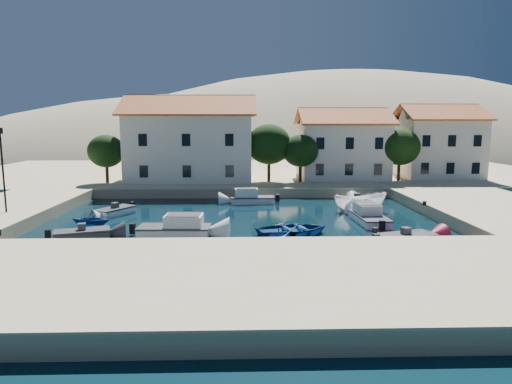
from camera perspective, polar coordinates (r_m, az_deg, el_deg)
The scene contains 22 objects.
ground at distance 26.80m, azimuth -1.79°, elevation -7.73°, with size 400.00×400.00×0.00m, color black.
quay_south at distance 20.94m, azimuth -1.84°, elevation -11.03°, with size 52.00×12.00×1.00m, color #C8B589.
quay_east at distance 41.73m, azimuth 27.69°, elevation -2.11°, with size 11.00×20.00×1.00m, color #C8B589.
quay_west at distance 41.12m, azimuth -29.30°, elevation -2.37°, with size 8.00×20.00×1.00m, color #C8B589.
quay_north at distance 64.14m, azimuth 0.09°, elevation 2.29°, with size 80.00×36.00×1.00m, color #C8B589.
hills at distance 153.89m, azimuth 6.10°, elevation -3.07°, with size 254.00×176.00×99.00m.
building_left at distance 54.09m, azimuth -8.15°, elevation 6.80°, with size 14.70×9.45×9.70m.
building_mid at distance 56.05m, azimuth 10.70°, elevation 6.07°, with size 10.50×8.40×8.30m.
building_right at distance 60.67m, azimuth 21.71°, elevation 6.03°, with size 9.45×8.40×8.80m.
trees at distance 51.44m, azimuth 3.32°, elevation 5.56°, with size 37.30×5.30×6.45m.
lamppost at distance 38.14m, azimuth -29.15°, elevation 3.32°, with size 0.35×0.25×6.22m.
bollards at distance 30.39m, azimuth 3.52°, elevation -3.55°, with size 29.36×9.56×0.30m.
motorboat_grey_sw at distance 32.14m, azimuth -20.90°, elevation -5.00°, with size 3.81×2.60×1.25m.
cabin_cruiser_south at distance 31.52m, azimuth -10.19°, elevation -4.49°, with size 4.93×2.26×1.60m.
rowboat_south at distance 31.36m, azimuth 4.65°, elevation -5.34°, with size 3.57×5.00×1.04m, color navy.
motorboat_red_se at distance 30.42m, azimuth 18.19°, elevation -5.61°, with size 4.09×2.76×1.25m.
cabin_cruiser_east at distance 35.84m, azimuth 14.00°, elevation -3.03°, with size 2.16×4.92×1.60m.
boat_east at distance 40.36m, azimuth 12.87°, elevation -2.39°, with size 1.75×4.66×1.80m, color white.
motorboat_white_ne at distance 43.85m, azimuth 12.51°, elevation -1.12°, with size 1.49×3.02×1.25m.
rowboat_west at distance 35.64m, azimuth -19.92°, elevation -4.14°, with size 2.45×2.84×1.50m, color navy.
motorboat_white_west at distance 39.54m, azimuth -17.18°, elevation -2.35°, with size 3.02×3.76×1.25m.
cabin_cruiser_north at distance 43.40m, azimuth -0.47°, elevation -0.77°, with size 4.17×1.87×1.60m.
Camera 1 is at (0.11, -25.72, 7.52)m, focal length 32.00 mm.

